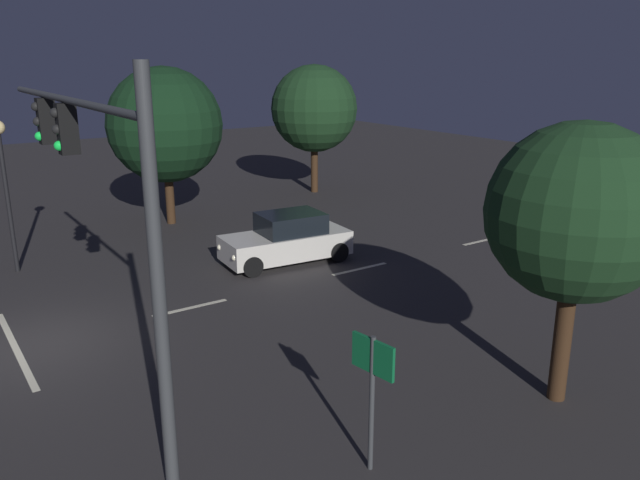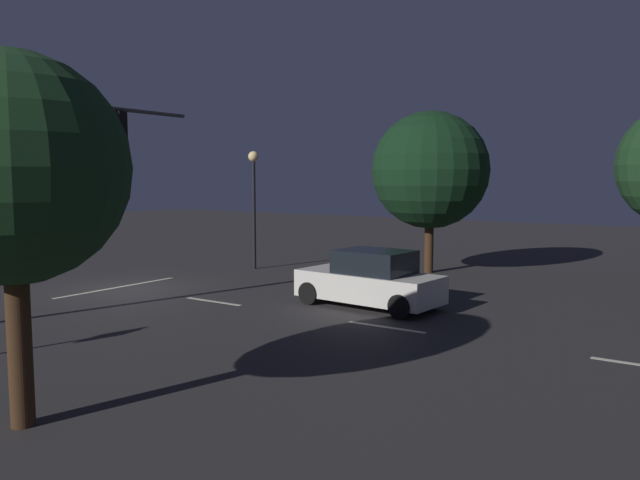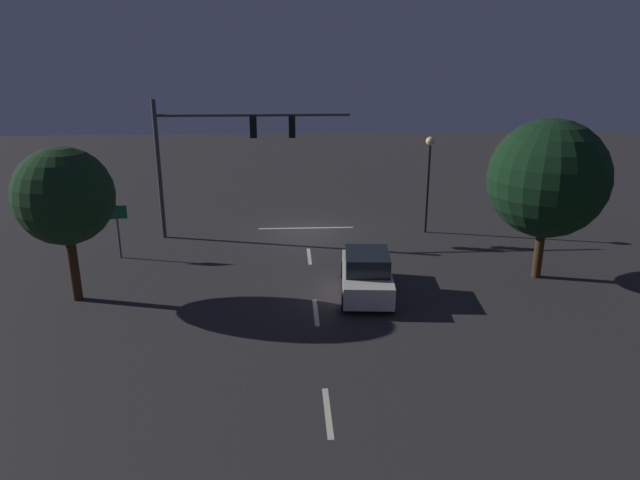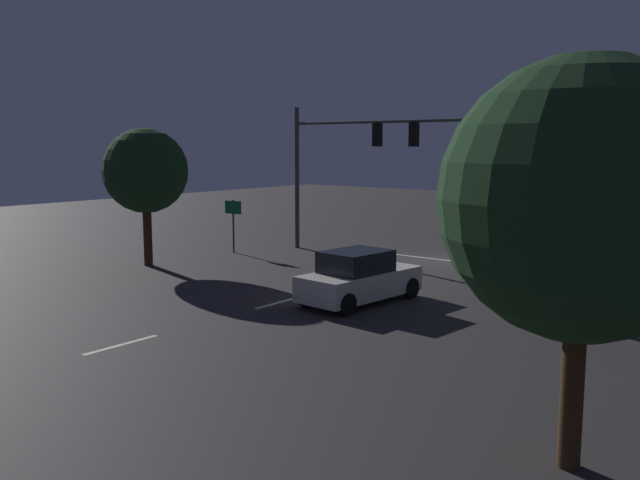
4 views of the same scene
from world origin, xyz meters
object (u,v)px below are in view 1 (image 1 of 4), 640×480
(car_approaching, at_px, (287,240))
(tree_left_far, at_px, (314,109))
(route_sign, at_px, (372,375))
(tree_right_near, at_px, (577,214))
(traffic_signal_assembly, at_px, (93,177))
(tree_left_near, at_px, (165,125))
(street_lamp_left_kerb, at_px, (3,167))

(car_approaching, height_order, tree_left_far, tree_left_far)
(route_sign, xyz_separation_m, tree_left_far, (-19.63, 11.93, 2.45))
(tree_right_near, bearing_deg, traffic_signal_assembly, -121.45)
(traffic_signal_assembly, distance_m, car_approaching, 10.61)
(tree_left_near, bearing_deg, tree_left_far, 102.79)
(street_lamp_left_kerb, distance_m, tree_left_far, 15.90)
(tree_left_far, bearing_deg, traffic_signal_assembly, -44.40)
(traffic_signal_assembly, relative_size, tree_left_near, 1.45)
(tree_left_near, bearing_deg, car_approaching, 10.50)
(traffic_signal_assembly, distance_m, tree_left_far, 21.38)
(traffic_signal_assembly, relative_size, tree_left_far, 1.46)
(tree_right_near, distance_m, tree_left_far, 21.25)
(tree_right_near, bearing_deg, tree_left_far, 159.95)
(tree_left_near, relative_size, tree_left_far, 1.00)
(tree_left_far, bearing_deg, car_approaching, -38.25)
(traffic_signal_assembly, distance_m, tree_right_near, 9.02)
(street_lamp_left_kerb, xyz_separation_m, tree_right_near, (14.93, 7.78, 0.49))
(traffic_signal_assembly, xyz_separation_m, car_approaching, (-6.12, 7.74, -3.91))
(tree_left_far, bearing_deg, route_sign, -31.28)
(street_lamp_left_kerb, height_order, route_sign, street_lamp_left_kerb)
(car_approaching, bearing_deg, tree_left_near, -169.50)
(route_sign, relative_size, tree_right_near, 0.43)
(tree_right_near, relative_size, tree_left_far, 0.89)
(route_sign, height_order, tree_left_near, tree_left_near)
(tree_right_near, xyz_separation_m, tree_left_far, (-19.96, 7.28, 0.30))
(street_lamp_left_kerb, bearing_deg, traffic_signal_assembly, 0.62)
(street_lamp_left_kerb, xyz_separation_m, tree_left_near, (-3.08, 6.51, 0.66))
(tree_left_near, xyz_separation_m, tree_left_far, (-1.94, 8.55, 0.13))
(route_sign, bearing_deg, street_lamp_left_kerb, -167.87)
(traffic_signal_assembly, relative_size, tree_right_near, 1.64)
(car_approaching, height_order, tree_right_near, tree_right_near)
(route_sign, xyz_separation_m, tree_right_near, (0.33, 4.64, 2.15))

